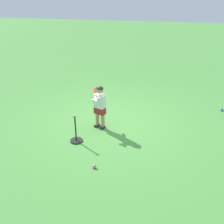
# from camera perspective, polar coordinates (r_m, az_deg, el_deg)

# --- Properties ---
(ground_plane) EXTENTS (40.00, 40.00, 0.00)m
(ground_plane) POSITION_cam_1_polar(r_m,az_deg,el_deg) (6.65, -0.37, -2.17)
(ground_plane) COLOR #519942
(child_batter) EXTENTS (0.61, 0.40, 1.08)m
(child_batter) POSITION_cam_1_polar(r_m,az_deg,el_deg) (6.12, -2.85, 1.95)
(child_batter) COLOR #232328
(child_batter) RESTS_ON ground
(play_ball_by_bucket) EXTENTS (0.07, 0.07, 0.07)m
(play_ball_by_bucket) POSITION_cam_1_polar(r_m,az_deg,el_deg) (7.82, 23.28, 0.46)
(play_ball_by_bucket) COLOR blue
(play_ball_by_bucket) RESTS_ON ground
(play_ball_far_right) EXTENTS (0.08, 0.08, 0.08)m
(play_ball_far_right) POSITION_cam_1_polar(r_m,az_deg,el_deg) (5.08, -4.02, -11.96)
(play_ball_far_right) COLOR pink
(play_ball_far_right) RESTS_ON ground
(batting_tee) EXTENTS (0.28, 0.28, 0.62)m
(batting_tee) POSITION_cam_1_polar(r_m,az_deg,el_deg) (5.86, -7.98, -5.59)
(batting_tee) COLOR black
(batting_tee) RESTS_ON ground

